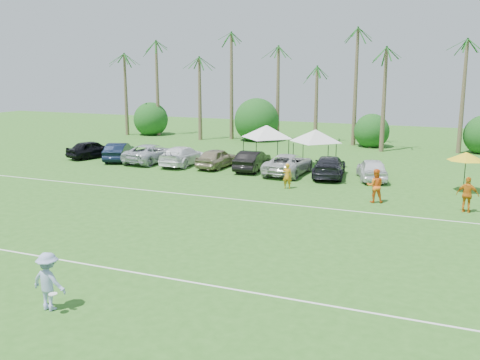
% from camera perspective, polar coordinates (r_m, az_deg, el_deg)
% --- Properties ---
extents(ground, '(120.00, 120.00, 0.00)m').
position_cam_1_polar(ground, '(21.26, -21.51, -9.79)').
color(ground, '#2E671E').
rests_on(ground, ground).
extents(field_lines, '(80.00, 12.10, 0.01)m').
position_cam_1_polar(field_lines, '(27.18, -9.76, -4.41)').
color(field_lines, white).
rests_on(field_lines, ground).
extents(palm_tree_0, '(2.40, 2.40, 8.90)m').
position_cam_1_polar(palm_tree_0, '(63.29, -12.39, 11.53)').
color(palm_tree_0, brown).
rests_on(palm_tree_0, ground).
extents(palm_tree_1, '(2.40, 2.40, 9.90)m').
position_cam_1_polar(palm_tree_1, '(60.58, -8.45, 12.50)').
color(palm_tree_1, brown).
rests_on(palm_tree_1, ground).
extents(palm_tree_2, '(2.40, 2.40, 10.90)m').
position_cam_1_polar(palm_tree_2, '(58.19, -4.13, 13.48)').
color(palm_tree_2, brown).
rests_on(palm_tree_2, ground).
extents(palm_tree_3, '(2.40, 2.40, 11.90)m').
position_cam_1_polar(palm_tree_3, '(56.53, -0.41, 14.41)').
color(palm_tree_3, brown).
rests_on(palm_tree_3, ground).
extents(palm_tree_4, '(2.40, 2.40, 8.90)m').
position_cam_1_polar(palm_tree_4, '(55.03, 3.51, 11.77)').
color(palm_tree_4, brown).
rests_on(palm_tree_4, ground).
extents(palm_tree_5, '(2.40, 2.40, 9.90)m').
position_cam_1_polar(palm_tree_5, '(53.85, 7.65, 12.62)').
color(palm_tree_5, brown).
rests_on(palm_tree_5, ground).
extents(palm_tree_6, '(2.40, 2.40, 10.90)m').
position_cam_1_polar(palm_tree_6, '(52.96, 11.97, 13.42)').
color(palm_tree_6, brown).
rests_on(palm_tree_6, ground).
extents(palm_tree_7, '(2.40, 2.40, 11.90)m').
position_cam_1_polar(palm_tree_7, '(52.37, 16.44, 14.15)').
color(palm_tree_7, brown).
rests_on(palm_tree_7, ground).
extents(palm_tree_8, '(2.40, 2.40, 8.90)m').
position_cam_1_polar(palm_tree_8, '(51.96, 21.85, 10.96)').
color(palm_tree_8, brown).
rests_on(palm_tree_8, ground).
extents(bush_tree_0, '(4.00, 4.00, 4.00)m').
position_cam_1_polar(bush_tree_0, '(62.74, -9.37, 6.45)').
color(bush_tree_0, brown).
rests_on(bush_tree_0, ground).
extents(bush_tree_1, '(4.00, 4.00, 4.00)m').
position_cam_1_polar(bush_tree_1, '(56.95, 1.86, 6.06)').
color(bush_tree_1, brown).
rests_on(bush_tree_1, ground).
extents(bush_tree_2, '(4.00, 4.00, 4.00)m').
position_cam_1_polar(bush_tree_2, '(53.88, 13.93, 5.39)').
color(bush_tree_2, brown).
rests_on(bush_tree_2, ground).
extents(sideline_player_a, '(0.65, 0.47, 1.64)m').
position_cam_1_polar(sideline_player_a, '(34.09, 5.06, 0.44)').
color(sideline_player_a, orange).
rests_on(sideline_player_a, ground).
extents(sideline_player_b, '(1.10, 0.96, 1.95)m').
position_cam_1_polar(sideline_player_b, '(31.37, 14.23, -0.60)').
color(sideline_player_b, orange).
rests_on(sideline_player_b, ground).
extents(sideline_player_c, '(1.19, 0.66, 1.92)m').
position_cam_1_polar(sideline_player_c, '(30.78, 23.11, -1.46)').
color(sideline_player_c, orange).
rests_on(sideline_player_c, ground).
extents(canopy_tent_left, '(4.41, 4.41, 3.57)m').
position_cam_1_polar(canopy_tent_left, '(43.05, 2.87, 5.86)').
color(canopy_tent_left, black).
rests_on(canopy_tent_left, ground).
extents(canopy_tent_right, '(4.18, 4.18, 3.39)m').
position_cam_1_polar(canopy_tent_right, '(41.72, 8.08, 5.36)').
color(canopy_tent_right, black).
rests_on(canopy_tent_right, ground).
extents(market_umbrella, '(2.26, 2.26, 2.51)m').
position_cam_1_polar(market_umbrella, '(35.52, 22.98, 2.35)').
color(market_umbrella, black).
rests_on(market_umbrella, ground).
extents(frisbee_player, '(1.24, 0.74, 1.89)m').
position_cam_1_polar(frisbee_player, '(18.18, -19.74, -10.15)').
color(frisbee_player, '#99A8D9').
rests_on(frisbee_player, ground).
extents(parked_car_0, '(3.09, 4.74, 1.50)m').
position_cam_1_polar(parked_car_0, '(47.43, -15.50, 3.19)').
color(parked_car_0, black).
rests_on(parked_car_0, ground).
extents(parked_car_1, '(3.09, 4.82, 1.50)m').
position_cam_1_polar(parked_car_1, '(45.45, -12.78, 2.97)').
color(parked_car_1, black).
rests_on(parked_car_1, ground).
extents(parked_car_2, '(2.83, 5.55, 1.50)m').
position_cam_1_polar(parked_car_2, '(44.07, -9.42, 2.83)').
color(parked_car_2, '#B6BBC3').
rests_on(parked_car_2, ground).
extents(parked_car_3, '(2.19, 5.21, 1.50)m').
position_cam_1_polar(parked_car_3, '(42.48, -6.14, 2.59)').
color(parked_car_3, white).
rests_on(parked_car_3, ground).
extents(parked_car_4, '(2.05, 4.51, 1.50)m').
position_cam_1_polar(parked_car_4, '(41.23, -2.48, 2.36)').
color(parked_car_4, gray).
rests_on(parked_car_4, ground).
extents(parked_car_5, '(1.80, 4.62, 1.50)m').
position_cam_1_polar(parked_car_5, '(40.05, 1.32, 2.09)').
color(parked_car_5, black).
rests_on(parked_car_5, ground).
extents(parked_car_6, '(2.61, 5.45, 1.50)m').
position_cam_1_polar(parked_car_6, '(38.74, 5.19, 1.71)').
color(parked_car_6, '#BABABA').
rests_on(parked_car_6, ground).
extents(parked_car_7, '(2.88, 5.43, 1.50)m').
position_cam_1_polar(parked_car_7, '(38.13, 9.49, 1.43)').
color(parked_car_7, black).
rests_on(parked_car_7, ground).
extents(parked_car_8, '(2.96, 4.73, 1.50)m').
position_cam_1_polar(parked_car_8, '(37.74, 13.90, 1.14)').
color(parked_car_8, white).
rests_on(parked_car_8, ground).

